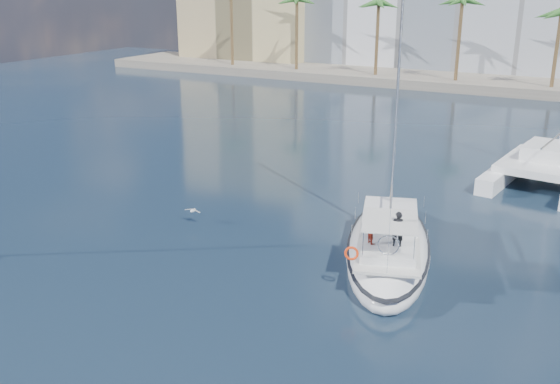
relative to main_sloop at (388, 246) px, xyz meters
The scene contains 7 objects.
ground 5.16m from the main_sloop, 134.87° to the right, with size 160.00×160.00×0.00m, color black.
quay 57.48m from the main_sloop, 93.61° to the left, with size 120.00×14.00×1.20m, color gray.
palm_left 66.01m from the main_sloop, 125.18° to the left, with size 3.60×3.60×12.30m.
palm_centre 54.36m from the main_sloop, 93.88° to the left, with size 3.60×3.60×12.30m.
main_sloop is the anchor object (origin of this frame).
catamaran 18.43m from the main_sloop, 71.91° to the left, with size 7.90×13.39×18.42m.
seagull 11.31m from the main_sloop, behind, with size 1.05×0.45×0.19m.
Camera 1 is at (12.33, -24.17, 13.08)m, focal length 40.00 mm.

